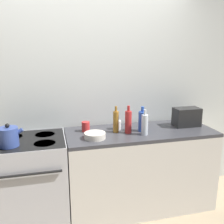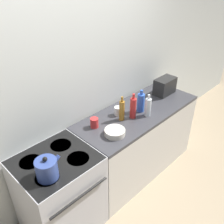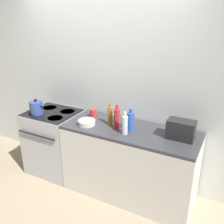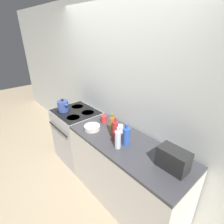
% 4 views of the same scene
% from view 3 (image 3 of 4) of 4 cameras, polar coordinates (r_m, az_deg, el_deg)
% --- Properties ---
extents(ground_plane, '(12.00, 12.00, 0.00)m').
position_cam_3_polar(ground_plane, '(3.48, -7.72, -17.82)').
color(ground_plane, tan).
extents(wall_back, '(8.00, 0.05, 2.60)m').
position_cam_3_polar(wall_back, '(3.41, -2.06, 6.25)').
color(wall_back, silver).
rests_on(wall_back, ground_plane).
extents(stove, '(0.72, 0.67, 0.92)m').
position_cam_3_polar(stove, '(3.75, -12.93, -6.45)').
color(stove, '#B7B7BC').
rests_on(stove, ground_plane).
extents(counter_block, '(1.63, 0.64, 0.92)m').
position_cam_3_polar(counter_block, '(3.20, 3.98, -11.41)').
color(counter_block, silver).
rests_on(counter_block, ground_plane).
extents(kettle, '(0.23, 0.18, 0.22)m').
position_cam_3_polar(kettle, '(3.55, -16.90, 0.97)').
color(kettle, '#33478C').
rests_on(kettle, stove).
extents(toaster, '(0.30, 0.17, 0.21)m').
position_cam_3_polar(toaster, '(2.82, 15.47, -3.90)').
color(toaster, black).
rests_on(toaster, counter_block).
extents(bottle_blue, '(0.09, 0.09, 0.27)m').
position_cam_3_polar(bottle_blue, '(2.91, 4.25, -2.12)').
color(bottle_blue, '#2D56B7').
rests_on(bottle_blue, counter_block).
extents(bottle_clear, '(0.07, 0.07, 0.27)m').
position_cam_3_polar(bottle_clear, '(2.82, 2.94, -2.95)').
color(bottle_clear, silver).
rests_on(bottle_clear, counter_block).
extents(bottle_amber, '(0.06, 0.06, 0.29)m').
position_cam_3_polar(bottle_amber, '(3.05, -0.43, -0.80)').
color(bottle_amber, '#9E6B23').
rests_on(bottle_amber, counter_block).
extents(bottle_red, '(0.07, 0.07, 0.30)m').
position_cam_3_polar(bottle_red, '(2.95, 1.12, -1.50)').
color(bottle_red, '#B72828').
rests_on(bottle_red, counter_block).
extents(cup_red, '(0.09, 0.09, 0.11)m').
position_cam_3_polar(cup_red, '(3.31, -4.30, -0.29)').
color(cup_red, red).
rests_on(cup_red, counter_block).
extents(cup_white, '(0.08, 0.08, 0.10)m').
position_cam_3_polar(cup_white, '(3.14, 1.07, -1.51)').
color(cup_white, white).
rests_on(cup_white, counter_block).
extents(bowl, '(0.21, 0.21, 0.06)m').
position_cam_3_polar(bowl, '(3.10, -5.82, -2.39)').
color(bowl, beige).
rests_on(bowl, counter_block).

